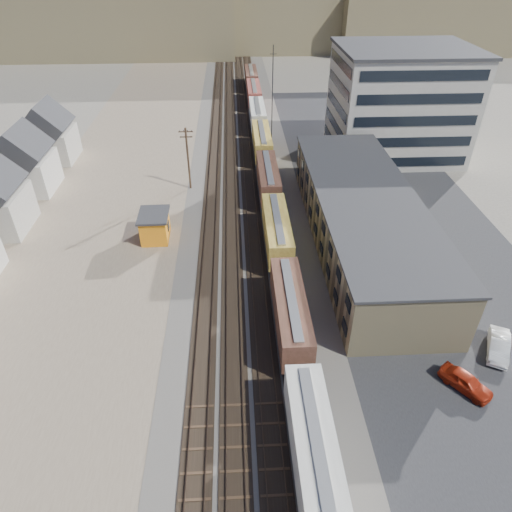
{
  "coord_description": "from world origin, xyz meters",
  "views": [
    {
      "loc": [
        -1.4,
        -24.91,
        33.64
      ],
      "look_at": [
        0.84,
        18.28,
        3.0
      ],
      "focal_mm": 32.0,
      "sensor_mm": 36.0,
      "label": 1
    }
  ],
  "objects_px": {
    "maintenance_shed": "(155,226)",
    "parked_car_white": "(498,346)",
    "freight_train": "(265,158)",
    "parked_car_blue": "(393,156)",
    "utility_pole_north": "(188,157)",
    "parked_car_red": "(466,382)"
  },
  "relations": [
    {
      "from": "utility_pole_north",
      "to": "parked_car_red",
      "type": "relative_size",
      "value": 2.1
    },
    {
      "from": "freight_train",
      "to": "parked_car_blue",
      "type": "distance_m",
      "value": 23.96
    },
    {
      "from": "freight_train",
      "to": "parked_car_white",
      "type": "relative_size",
      "value": 23.42
    },
    {
      "from": "utility_pole_north",
      "to": "parked_car_red",
      "type": "height_order",
      "value": "utility_pole_north"
    },
    {
      "from": "maintenance_shed",
      "to": "parked_car_red",
      "type": "xyz_separation_m",
      "value": [
        30.94,
        -26.61,
        -1.09
      ]
    },
    {
      "from": "maintenance_shed",
      "to": "parked_car_white",
      "type": "height_order",
      "value": "maintenance_shed"
    },
    {
      "from": "freight_train",
      "to": "utility_pole_north",
      "type": "xyz_separation_m",
      "value": [
        -12.3,
        -4.92,
        2.5
      ]
    },
    {
      "from": "utility_pole_north",
      "to": "maintenance_shed",
      "type": "height_order",
      "value": "utility_pole_north"
    },
    {
      "from": "parked_car_red",
      "to": "parked_car_white",
      "type": "distance_m",
      "value": 6.47
    },
    {
      "from": "freight_train",
      "to": "parked_car_blue",
      "type": "height_order",
      "value": "freight_train"
    },
    {
      "from": "parked_car_red",
      "to": "parked_car_blue",
      "type": "distance_m",
      "value": 51.08
    },
    {
      "from": "parked_car_white",
      "to": "parked_car_blue",
      "type": "relative_size",
      "value": 0.88
    },
    {
      "from": "freight_train",
      "to": "parked_car_white",
      "type": "distance_m",
      "value": 46.55
    },
    {
      "from": "parked_car_red",
      "to": "parked_car_white",
      "type": "xyz_separation_m",
      "value": [
        5.02,
        4.09,
        0.03
      ]
    },
    {
      "from": "freight_train",
      "to": "parked_car_red",
      "type": "xyz_separation_m",
      "value": [
        14.98,
        -46.08,
        -1.98
      ]
    },
    {
      "from": "parked_car_white",
      "to": "parked_car_blue",
      "type": "height_order",
      "value": "parked_car_white"
    },
    {
      "from": "utility_pole_north",
      "to": "parked_car_white",
      "type": "relative_size",
      "value": 1.96
    },
    {
      "from": "utility_pole_north",
      "to": "parked_car_blue",
      "type": "bearing_deg",
      "value": 14.42
    },
    {
      "from": "freight_train",
      "to": "maintenance_shed",
      "type": "height_order",
      "value": "freight_train"
    },
    {
      "from": "maintenance_shed",
      "to": "parked_car_blue",
      "type": "bearing_deg",
      "value": 31.05
    },
    {
      "from": "utility_pole_north",
      "to": "maintenance_shed",
      "type": "xyz_separation_m",
      "value": [
        -3.66,
        -14.55,
        -3.4
      ]
    },
    {
      "from": "parked_car_red",
      "to": "parked_car_white",
      "type": "height_order",
      "value": "parked_car_white"
    }
  ]
}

